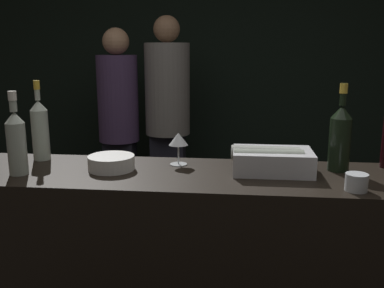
{
  "coord_description": "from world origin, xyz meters",
  "views": [
    {
      "loc": [
        0.19,
        -1.47,
        1.48
      ],
      "look_at": [
        0.0,
        0.28,
        1.09
      ],
      "focal_mm": 40.0,
      "sensor_mm": 36.0,
      "label": 1
    }
  ],
  "objects_px": {
    "bowl_white": "(111,162)",
    "rose_wine_bottle": "(40,128)",
    "champagne_bottle": "(340,136)",
    "person_in_hoodie": "(119,119)",
    "person_blond_tee": "(168,113)",
    "ice_bin_with_bottles": "(271,160)",
    "wine_glass": "(178,140)",
    "white_wine_bottle": "(16,141)",
    "candle_votive": "(356,182)"
  },
  "relations": [
    {
      "from": "rose_wine_bottle",
      "to": "champagne_bottle",
      "type": "distance_m",
      "value": 1.35
    },
    {
      "from": "candle_votive",
      "to": "champagne_bottle",
      "type": "distance_m",
      "value": 0.29
    },
    {
      "from": "person_in_hoodie",
      "to": "candle_votive",
      "type": "bearing_deg",
      "value": -112.21
    },
    {
      "from": "white_wine_bottle",
      "to": "rose_wine_bottle",
      "type": "bearing_deg",
      "value": 92.94
    },
    {
      "from": "ice_bin_with_bottles",
      "to": "person_blond_tee",
      "type": "xyz_separation_m",
      "value": [
        -0.71,
        1.64,
        -0.06
      ]
    },
    {
      "from": "champagne_bottle",
      "to": "white_wine_bottle",
      "type": "bearing_deg",
      "value": -171.51
    },
    {
      "from": "rose_wine_bottle",
      "to": "wine_glass",
      "type": "bearing_deg",
      "value": -2.21
    },
    {
      "from": "wine_glass",
      "to": "person_in_hoodie",
      "type": "xyz_separation_m",
      "value": [
        -0.7,
        1.51,
        -0.16
      ]
    },
    {
      "from": "champagne_bottle",
      "to": "person_blond_tee",
      "type": "xyz_separation_m",
      "value": [
        -1.0,
        1.59,
        -0.15
      ]
    },
    {
      "from": "white_wine_bottle",
      "to": "ice_bin_with_bottles",
      "type": "bearing_deg",
      "value": 7.84
    },
    {
      "from": "bowl_white",
      "to": "candle_votive",
      "type": "height_order",
      "value": "candle_votive"
    },
    {
      "from": "candle_votive",
      "to": "rose_wine_bottle",
      "type": "height_order",
      "value": "rose_wine_bottle"
    },
    {
      "from": "person_blond_tee",
      "to": "wine_glass",
      "type": "bearing_deg",
      "value": -62.94
    },
    {
      "from": "person_in_hoodie",
      "to": "person_blond_tee",
      "type": "height_order",
      "value": "person_blond_tee"
    },
    {
      "from": "ice_bin_with_bottles",
      "to": "wine_glass",
      "type": "bearing_deg",
      "value": 169.65
    },
    {
      "from": "wine_glass",
      "to": "bowl_white",
      "type": "bearing_deg",
      "value": -158.56
    },
    {
      "from": "ice_bin_with_bottles",
      "to": "person_blond_tee",
      "type": "relative_size",
      "value": 0.2
    },
    {
      "from": "bowl_white",
      "to": "white_wine_bottle",
      "type": "xyz_separation_m",
      "value": [
        -0.36,
        -0.11,
        0.11
      ]
    },
    {
      "from": "wine_glass",
      "to": "person_blond_tee",
      "type": "bearing_deg",
      "value": 100.99
    },
    {
      "from": "white_wine_bottle",
      "to": "person_in_hoodie",
      "type": "relative_size",
      "value": 0.21
    },
    {
      "from": "person_blond_tee",
      "to": "rose_wine_bottle",
      "type": "bearing_deg",
      "value": -86.7
    },
    {
      "from": "person_blond_tee",
      "to": "champagne_bottle",
      "type": "bearing_deg",
      "value": -41.74
    },
    {
      "from": "bowl_white",
      "to": "champagne_bottle",
      "type": "relative_size",
      "value": 0.54
    },
    {
      "from": "rose_wine_bottle",
      "to": "champagne_bottle",
      "type": "xyz_separation_m",
      "value": [
        1.35,
        -0.04,
        0.0
      ]
    },
    {
      "from": "candle_votive",
      "to": "person_in_hoodie",
      "type": "bearing_deg",
      "value": 127.9
    },
    {
      "from": "rose_wine_bottle",
      "to": "person_in_hoodie",
      "type": "distance_m",
      "value": 1.5
    },
    {
      "from": "wine_glass",
      "to": "champagne_bottle",
      "type": "distance_m",
      "value": 0.7
    },
    {
      "from": "ice_bin_with_bottles",
      "to": "rose_wine_bottle",
      "type": "height_order",
      "value": "rose_wine_bottle"
    },
    {
      "from": "bowl_white",
      "to": "candle_votive",
      "type": "bearing_deg",
      "value": -10.4
    },
    {
      "from": "bowl_white",
      "to": "person_in_hoodie",
      "type": "xyz_separation_m",
      "value": [
        -0.42,
        1.62,
        -0.08
      ]
    },
    {
      "from": "champagne_bottle",
      "to": "wine_glass",
      "type": "bearing_deg",
      "value": 178.46
    },
    {
      "from": "ice_bin_with_bottles",
      "to": "wine_glass",
      "type": "xyz_separation_m",
      "value": [
        -0.4,
        0.07,
        0.06
      ]
    },
    {
      "from": "champagne_bottle",
      "to": "person_in_hoodie",
      "type": "height_order",
      "value": "person_in_hoodie"
    },
    {
      "from": "ice_bin_with_bottles",
      "to": "rose_wine_bottle",
      "type": "xyz_separation_m",
      "value": [
        -1.06,
        0.1,
        0.1
      ]
    },
    {
      "from": "candle_votive",
      "to": "white_wine_bottle",
      "type": "height_order",
      "value": "white_wine_bottle"
    },
    {
      "from": "candle_votive",
      "to": "person_blond_tee",
      "type": "xyz_separation_m",
      "value": [
        -1.01,
        1.86,
        -0.03
      ]
    },
    {
      "from": "bowl_white",
      "to": "person_blond_tee",
      "type": "height_order",
      "value": "person_blond_tee"
    },
    {
      "from": "wine_glass",
      "to": "person_in_hoodie",
      "type": "bearing_deg",
      "value": 114.85
    },
    {
      "from": "bowl_white",
      "to": "wine_glass",
      "type": "xyz_separation_m",
      "value": [
        0.28,
        0.11,
        0.08
      ]
    },
    {
      "from": "champagne_bottle",
      "to": "person_in_hoodie",
      "type": "distance_m",
      "value": 2.08
    },
    {
      "from": "bowl_white",
      "to": "rose_wine_bottle",
      "type": "relative_size",
      "value": 0.54
    },
    {
      "from": "bowl_white",
      "to": "white_wine_bottle",
      "type": "relative_size",
      "value": 0.58
    },
    {
      "from": "person_in_hoodie",
      "to": "person_blond_tee",
      "type": "relative_size",
      "value": 0.95
    },
    {
      "from": "rose_wine_bottle",
      "to": "person_blond_tee",
      "type": "bearing_deg",
      "value": 77.23
    },
    {
      "from": "ice_bin_with_bottles",
      "to": "candle_votive",
      "type": "bearing_deg",
      "value": -35.93
    },
    {
      "from": "ice_bin_with_bottles",
      "to": "person_blond_tee",
      "type": "distance_m",
      "value": 1.79
    },
    {
      "from": "ice_bin_with_bottles",
      "to": "champagne_bottle",
      "type": "bearing_deg",
      "value": 10.79
    },
    {
      "from": "bowl_white",
      "to": "white_wine_bottle",
      "type": "height_order",
      "value": "white_wine_bottle"
    },
    {
      "from": "wine_glass",
      "to": "white_wine_bottle",
      "type": "height_order",
      "value": "white_wine_bottle"
    },
    {
      "from": "person_in_hoodie",
      "to": "wine_glass",
      "type": "bearing_deg",
      "value": -125.26
    }
  ]
}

